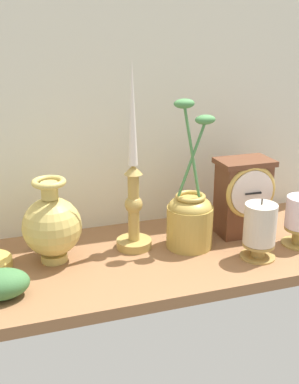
{
  "coord_description": "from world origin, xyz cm",
  "views": [
    {
      "loc": [
        -28.46,
        -87.87,
        46.85
      ],
      "look_at": [
        0.39,
        0.0,
        14.0
      ],
      "focal_mm": 45.03,
      "sensor_mm": 36.0,
      "label": 1
    }
  ],
  "objects_px": {
    "brass_vase_jar": "(190,216)",
    "mantel_clock": "(244,196)",
    "brass_vase_bulbous": "(52,225)",
    "candlestick_tall_center": "(133,194)",
    "pillar_candle_near_clock": "(260,229)"
  },
  "relations": [
    {
      "from": "brass_vase_jar",
      "to": "mantel_clock",
      "type": "bearing_deg",
      "value": 8.97
    },
    {
      "from": "mantel_clock",
      "to": "brass_vase_bulbous",
      "type": "relative_size",
      "value": 1.01
    },
    {
      "from": "brass_vase_bulbous",
      "to": "candlestick_tall_center",
      "type": "bearing_deg",
      "value": 2.64
    },
    {
      "from": "mantel_clock",
      "to": "pillar_candle_near_clock",
      "type": "xyz_separation_m",
      "value": [
        -0.02,
        -0.12,
        -0.03
      ]
    },
    {
      "from": "brass_vase_jar",
      "to": "pillar_candle_near_clock",
      "type": "relative_size",
      "value": 2.47
    },
    {
      "from": "brass_vase_bulbous",
      "to": "brass_vase_jar",
      "type": "xyz_separation_m",
      "value": [
        0.29,
        -0.02,
        -0.01
      ]
    },
    {
      "from": "mantel_clock",
      "to": "candlestick_tall_center",
      "type": "height_order",
      "value": "candlestick_tall_center"
    },
    {
      "from": "candlestick_tall_center",
      "to": "brass_vase_jar",
      "type": "distance_m",
      "value": 0.13
    },
    {
      "from": "mantel_clock",
      "to": "candlestick_tall_center",
      "type": "relative_size",
      "value": 0.44
    },
    {
      "from": "candlestick_tall_center",
      "to": "brass_vase_jar",
      "type": "height_order",
      "value": "candlestick_tall_center"
    },
    {
      "from": "brass_vase_bulbous",
      "to": "pillar_candle_near_clock",
      "type": "relative_size",
      "value": 1.36
    },
    {
      "from": "brass_vase_jar",
      "to": "pillar_candle_near_clock",
      "type": "height_order",
      "value": "brass_vase_jar"
    },
    {
      "from": "candlestick_tall_center",
      "to": "brass_vase_jar",
      "type": "xyz_separation_m",
      "value": [
        0.12,
        -0.03,
        -0.05
      ]
    },
    {
      "from": "mantel_clock",
      "to": "brass_vase_jar",
      "type": "bearing_deg",
      "value": -171.03
    },
    {
      "from": "brass_vase_jar",
      "to": "pillar_candle_near_clock",
      "type": "xyz_separation_m",
      "value": [
        0.12,
        -0.1,
        -0.01
      ]
    }
  ]
}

